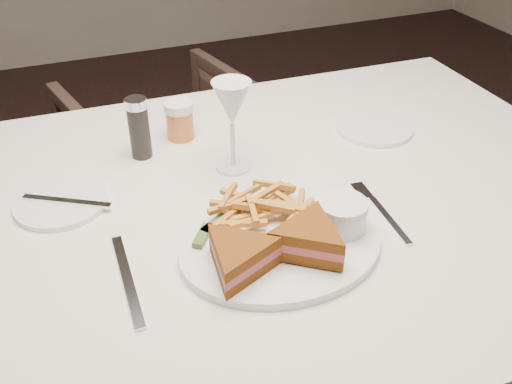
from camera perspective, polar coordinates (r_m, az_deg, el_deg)
The scene contains 4 objects.
ground at distance 1.80m, azimuth 4.36°, elevation -13.38°, with size 5.00×5.00×0.00m, color black.
table at distance 1.26m, azimuth -0.87°, elevation -14.95°, with size 1.41×0.94×0.75m, color silver.
chair_far at distance 2.03m, azimuth -8.60°, elevation 3.88°, with size 0.60×0.56×0.62m, color #443129.
table_setting at distance 0.94m, azimuth -0.00°, elevation -0.73°, with size 0.81×0.60×0.18m.
Camera 1 is at (-0.57, -1.07, 1.33)m, focal length 40.00 mm.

